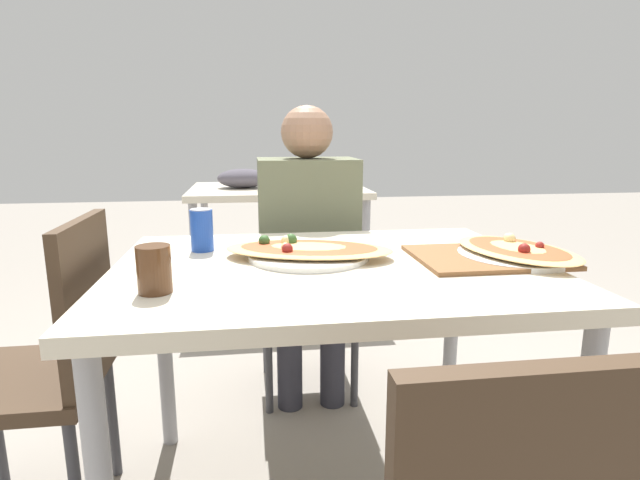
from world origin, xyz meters
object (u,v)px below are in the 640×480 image
at_px(pizza_second, 517,251).
at_px(dining_table, 330,290).
at_px(chair_far_seated, 305,275).
at_px(pizza_main, 308,251).
at_px(soda_can, 202,230).
at_px(drink_glass, 154,269).
at_px(person_seated, 308,232).
at_px(chair_side_left, 47,359).

bearing_deg(pizza_second, dining_table, 178.23).
relative_size(chair_far_seated, pizza_main, 1.69).
bearing_deg(pizza_main, soda_can, 157.08).
bearing_deg(pizza_second, chair_far_seated, 123.44).
distance_m(dining_table, pizza_second, 0.53).
xyz_separation_m(pizza_main, soda_can, (-0.30, 0.13, 0.04)).
distance_m(chair_far_seated, drink_glass, 1.09).
bearing_deg(drink_glass, person_seated, 62.77).
bearing_deg(drink_glass, chair_far_seated, 65.61).
height_order(dining_table, soda_can, soda_can).
xyz_separation_m(chair_far_seated, drink_glass, (-0.43, -0.95, 0.31)).
bearing_deg(person_seated, pizza_second, 127.72).
relative_size(chair_far_seated, person_seated, 0.73).
bearing_deg(chair_side_left, pizza_main, -88.51).
distance_m(chair_far_seated, chair_side_left, 1.05).
height_order(drink_glass, pizza_second, drink_glass).
relative_size(person_seated, soda_can, 9.47).
relative_size(person_seated, pizza_second, 2.68).
distance_m(dining_table, soda_can, 0.43).
bearing_deg(person_seated, chair_side_left, 37.51).
height_order(soda_can, pizza_second, soda_can).
bearing_deg(dining_table, chair_far_seated, 89.01).
xyz_separation_m(chair_side_left, drink_glass, (0.34, -0.25, 0.31)).
relative_size(soda_can, drink_glass, 1.19).
xyz_separation_m(chair_side_left, soda_can, (0.41, 0.15, 0.31)).
relative_size(person_seated, pizza_main, 2.31).
xyz_separation_m(chair_far_seated, pizza_second, (0.51, -0.77, 0.27)).
bearing_deg(chair_side_left, chair_far_seated, -47.59).
distance_m(soda_can, drink_glass, 0.40).
bearing_deg(soda_can, dining_table, -29.04).
height_order(chair_side_left, person_seated, person_seated).
relative_size(dining_table, pizza_second, 2.58).
bearing_deg(drink_glass, chair_side_left, 144.38).
distance_m(person_seated, soda_can, 0.59).
xyz_separation_m(chair_side_left, pizza_main, (0.71, 0.02, 0.27)).
bearing_deg(dining_table, pizza_second, -1.77).
distance_m(chair_side_left, person_seated, 1.00).
distance_m(dining_table, chair_side_left, 0.78).
relative_size(chair_side_left, drink_glass, 8.22).
bearing_deg(person_seated, chair_far_seated, -90.00).
height_order(chair_far_seated, pizza_second, chair_far_seated).
bearing_deg(chair_far_seated, drink_glass, 65.61).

